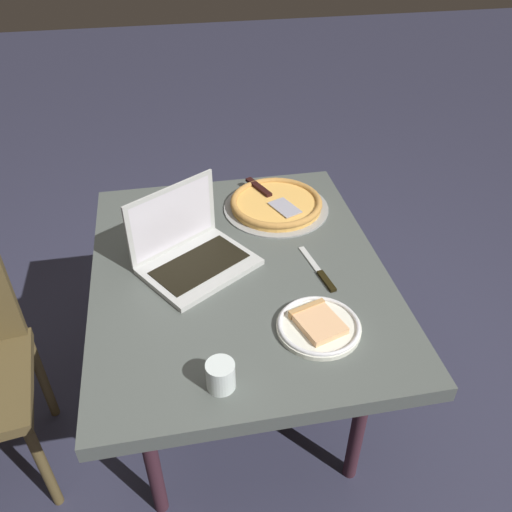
{
  "coord_description": "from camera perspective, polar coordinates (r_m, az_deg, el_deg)",
  "views": [
    {
      "loc": [
        -1.28,
        0.18,
        1.78
      ],
      "look_at": [
        -0.07,
        -0.04,
        0.83
      ],
      "focal_mm": 36.84,
      "sensor_mm": 36.0,
      "label": 1
    }
  ],
  "objects": [
    {
      "name": "laptop",
      "position": [
        1.66,
        -7.08,
        0.56
      ],
      "size": [
        0.39,
        0.41,
        0.24
      ],
      "color": "#BCBEBB",
      "rests_on": "dining_table"
    },
    {
      "name": "pizza_tray",
      "position": [
        1.94,
        2.2,
        5.69
      ],
      "size": [
        0.39,
        0.39,
        0.04
      ],
      "color": "#979998",
      "rests_on": "dining_table"
    },
    {
      "name": "pizza_plate",
      "position": [
        1.46,
        6.79,
        -7.46
      ],
      "size": [
        0.23,
        0.23,
        0.04
      ],
      "color": "silver",
      "rests_on": "dining_table"
    },
    {
      "name": "ground_plane",
      "position": [
        2.2,
        -1.5,
        -16.36
      ],
      "size": [
        12.0,
        12.0,
        0.0
      ],
      "primitive_type": "plane",
      "color": "#313248"
    },
    {
      "name": "dining_table",
      "position": [
        1.7,
        -1.87,
        -3.04
      ],
      "size": [
        1.12,
        0.91,
        0.73
      ],
      "color": "#4F5551",
      "rests_on": "ground_plane"
    },
    {
      "name": "drink_cup",
      "position": [
        1.31,
        -3.86,
        -12.79
      ],
      "size": [
        0.07,
        0.07,
        0.08
      ],
      "color": "silver",
      "rests_on": "dining_table"
    },
    {
      "name": "table_knife",
      "position": [
        1.65,
        6.98,
        -1.81
      ],
      "size": [
        0.24,
        0.06,
        0.01
      ],
      "color": "silver",
      "rests_on": "dining_table"
    }
  ]
}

